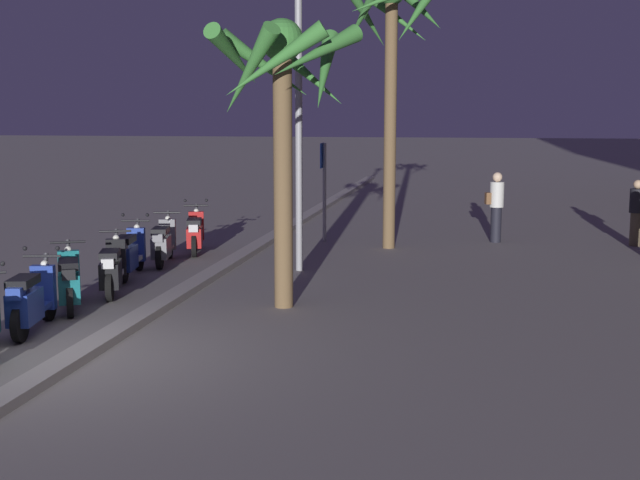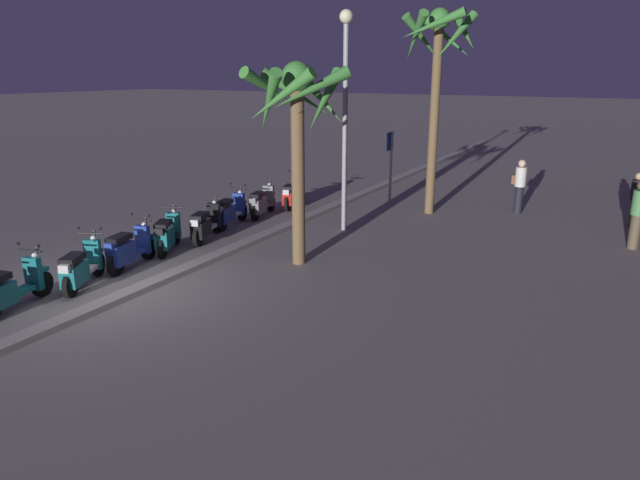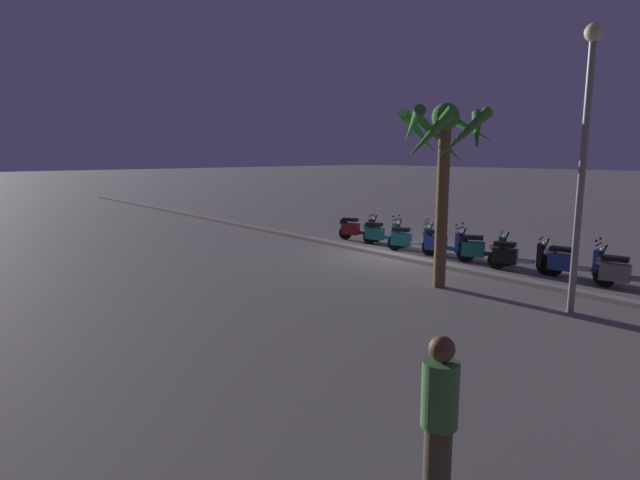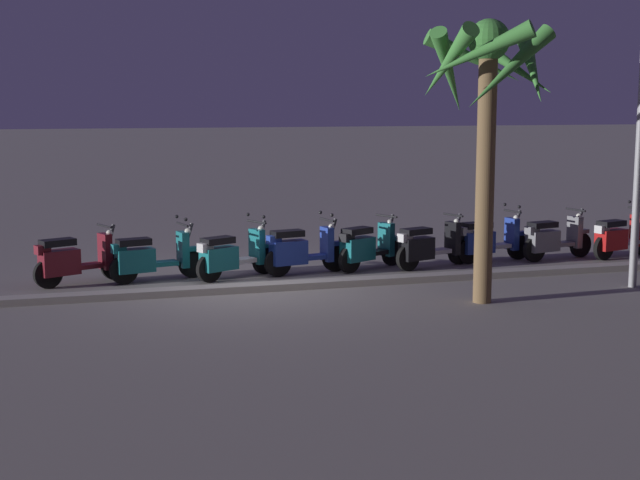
{
  "view_description": "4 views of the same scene",
  "coord_description": "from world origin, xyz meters",
  "px_view_note": "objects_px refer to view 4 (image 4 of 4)",
  "views": [
    {
      "loc": [
        9.43,
        5.22,
        3.1
      ],
      "look_at": [
        -1.97,
        3.1,
        1.33
      ],
      "focal_mm": 46.53,
      "sensor_mm": 36.0,
      "label": 1
    },
    {
      "loc": [
        7.49,
        8.88,
        4.36
      ],
      "look_at": [
        -2.75,
        3.15,
        0.86
      ],
      "focal_mm": 31.92,
      "sensor_mm": 36.0,
      "label": 2
    },
    {
      "loc": [
        -11.13,
        12.72,
        3.35
      ],
      "look_at": [
        -0.74,
        3.99,
        1.06
      ],
      "focal_mm": 28.76,
      "sensor_mm": 36.0,
      "label": 3
    },
    {
      "loc": [
        3.22,
        15.62,
        3.27
      ],
      "look_at": [
        -0.34,
        3.15,
        1.29
      ],
      "focal_mm": 51.2,
      "sensor_mm": 36.0,
      "label": 4
    }
  ],
  "objects_px": {
    "scooter_red_gap_after_mid": "(620,237)",
    "scooter_maroon_last_in_row": "(74,260)",
    "palm_tree_near_sign": "(486,86)",
    "scooter_blue_mid_front": "(488,240)",
    "scooter_teal_tail_end": "(151,258)",
    "scooter_grey_far_back": "(553,239)",
    "scooter_blue_mid_centre": "(301,251)",
    "scooter_black_mid_rear": "(428,246)",
    "scooter_teal_second_in_line": "(231,255)",
    "scooter_teal_lead_nearest": "(367,247)"
  },
  "relations": [
    {
      "from": "scooter_red_gap_after_mid",
      "to": "scooter_blue_mid_centre",
      "type": "height_order",
      "value": "same"
    },
    {
      "from": "scooter_blue_mid_front",
      "to": "scooter_teal_tail_end",
      "type": "xyz_separation_m",
      "value": [
        6.86,
        0.19,
        -0.01
      ]
    },
    {
      "from": "scooter_teal_lead_nearest",
      "to": "scooter_teal_tail_end",
      "type": "distance_m",
      "value": 4.18
    },
    {
      "from": "scooter_grey_far_back",
      "to": "scooter_teal_second_in_line",
      "type": "distance_m",
      "value": 6.81
    },
    {
      "from": "scooter_grey_far_back",
      "to": "scooter_teal_lead_nearest",
      "type": "distance_m",
      "value": 4.09
    },
    {
      "from": "scooter_red_gap_after_mid",
      "to": "scooter_grey_far_back",
      "type": "bearing_deg",
      "value": -7.18
    },
    {
      "from": "scooter_maroon_last_in_row",
      "to": "scooter_teal_lead_nearest",
      "type": "bearing_deg",
      "value": 179.68
    },
    {
      "from": "scooter_blue_mid_front",
      "to": "scooter_teal_tail_end",
      "type": "relative_size",
      "value": 0.98
    },
    {
      "from": "scooter_teal_lead_nearest",
      "to": "scooter_grey_far_back",
      "type": "bearing_deg",
      "value": -179.8
    },
    {
      "from": "scooter_grey_far_back",
      "to": "scooter_blue_mid_centre",
      "type": "bearing_deg",
      "value": 1.36
    },
    {
      "from": "scooter_teal_lead_nearest",
      "to": "scooter_blue_mid_centre",
      "type": "relative_size",
      "value": 0.92
    },
    {
      "from": "scooter_blue_mid_front",
      "to": "scooter_teal_second_in_line",
      "type": "bearing_deg",
      "value": 3.66
    },
    {
      "from": "scooter_blue_mid_centre",
      "to": "scooter_teal_second_in_line",
      "type": "height_order",
      "value": "same"
    },
    {
      "from": "scooter_red_gap_after_mid",
      "to": "scooter_teal_second_in_line",
      "type": "xyz_separation_m",
      "value": [
        8.27,
        0.02,
        -0.0
      ]
    },
    {
      "from": "scooter_grey_far_back",
      "to": "palm_tree_near_sign",
      "type": "height_order",
      "value": "palm_tree_near_sign"
    },
    {
      "from": "palm_tree_near_sign",
      "to": "scooter_teal_second_in_line",
      "type": "bearing_deg",
      "value": -40.72
    },
    {
      "from": "scooter_grey_far_back",
      "to": "scooter_teal_tail_end",
      "type": "height_order",
      "value": "scooter_teal_tail_end"
    },
    {
      "from": "scooter_teal_tail_end",
      "to": "palm_tree_near_sign",
      "type": "bearing_deg",
      "value": 147.3
    },
    {
      "from": "scooter_maroon_last_in_row",
      "to": "scooter_grey_far_back",
      "type": "bearing_deg",
      "value": 179.91
    },
    {
      "from": "scooter_red_gap_after_mid",
      "to": "scooter_teal_lead_nearest",
      "type": "relative_size",
      "value": 1.08
    },
    {
      "from": "scooter_teal_tail_end",
      "to": "scooter_black_mid_rear",
      "type": "bearing_deg",
      "value": 178.54
    },
    {
      "from": "scooter_teal_lead_nearest",
      "to": "scooter_blue_mid_centre",
      "type": "height_order",
      "value": "scooter_blue_mid_centre"
    },
    {
      "from": "scooter_teal_tail_end",
      "to": "palm_tree_near_sign",
      "type": "height_order",
      "value": "palm_tree_near_sign"
    },
    {
      "from": "scooter_black_mid_rear",
      "to": "scooter_blue_mid_centre",
      "type": "xyz_separation_m",
      "value": [
        2.59,
        -0.06,
        0.02
      ]
    },
    {
      "from": "scooter_blue_mid_front",
      "to": "scooter_teal_second_in_line",
      "type": "xyz_separation_m",
      "value": [
        5.4,
        0.35,
        -0.01
      ]
    },
    {
      "from": "scooter_grey_far_back",
      "to": "scooter_blue_mid_front",
      "type": "distance_m",
      "value": 1.41
    },
    {
      "from": "scooter_teal_lead_nearest",
      "to": "scooter_teal_second_in_line",
      "type": "height_order",
      "value": "scooter_teal_second_in_line"
    },
    {
      "from": "scooter_black_mid_rear",
      "to": "scooter_maroon_last_in_row",
      "type": "xyz_separation_m",
      "value": [
        6.76,
        -0.2,
        0.01
      ]
    },
    {
      "from": "scooter_teal_lead_nearest",
      "to": "palm_tree_near_sign",
      "type": "bearing_deg",
      "value": 104.78
    },
    {
      "from": "scooter_black_mid_rear",
      "to": "scooter_teal_tail_end",
      "type": "xyz_separation_m",
      "value": [
        5.4,
        -0.14,
        -0.0
      ]
    },
    {
      "from": "scooter_black_mid_rear",
      "to": "scooter_maroon_last_in_row",
      "type": "relative_size",
      "value": 1.06
    },
    {
      "from": "scooter_teal_second_in_line",
      "to": "scooter_teal_tail_end",
      "type": "relative_size",
      "value": 0.92
    },
    {
      "from": "scooter_blue_mid_centre",
      "to": "scooter_teal_second_in_line",
      "type": "distance_m",
      "value": 1.35
    },
    {
      "from": "scooter_red_gap_after_mid",
      "to": "palm_tree_near_sign",
      "type": "bearing_deg",
      "value": 33.44
    },
    {
      "from": "scooter_teal_lead_nearest",
      "to": "scooter_teal_tail_end",
      "type": "bearing_deg",
      "value": 0.49
    },
    {
      "from": "scooter_red_gap_after_mid",
      "to": "scooter_blue_mid_front",
      "type": "xyz_separation_m",
      "value": [
        2.87,
        -0.32,
        0.01
      ]
    },
    {
      "from": "scooter_grey_far_back",
      "to": "scooter_blue_mid_centre",
      "type": "height_order",
      "value": "scooter_blue_mid_centre"
    },
    {
      "from": "scooter_blue_mid_front",
      "to": "scooter_blue_mid_centre",
      "type": "xyz_separation_m",
      "value": [
        4.05,
        0.27,
        0.01
      ]
    },
    {
      "from": "scooter_grey_far_back",
      "to": "scooter_blue_mid_centre",
      "type": "distance_m",
      "value": 5.46
    },
    {
      "from": "scooter_red_gap_after_mid",
      "to": "scooter_maroon_last_in_row",
      "type": "xyz_separation_m",
      "value": [
        11.09,
        -0.2,
        0.01
      ]
    },
    {
      "from": "scooter_blue_mid_front",
      "to": "scooter_blue_mid_centre",
      "type": "height_order",
      "value": "same"
    },
    {
      "from": "scooter_red_gap_after_mid",
      "to": "scooter_teal_lead_nearest",
      "type": "bearing_deg",
      "value": -1.75
    },
    {
      "from": "scooter_grey_far_back",
      "to": "scooter_teal_second_in_line",
      "type": "bearing_deg",
      "value": 1.74
    },
    {
      "from": "palm_tree_near_sign",
      "to": "scooter_grey_far_back",
      "type": "bearing_deg",
      "value": -134.5
    },
    {
      "from": "scooter_teal_tail_end",
      "to": "scooter_teal_second_in_line",
      "type": "bearing_deg",
      "value": 173.91
    },
    {
      "from": "scooter_blue_mid_centre",
      "to": "scooter_teal_tail_end",
      "type": "xyz_separation_m",
      "value": [
        2.81,
        -0.08,
        -0.02
      ]
    },
    {
      "from": "scooter_maroon_last_in_row",
      "to": "palm_tree_near_sign",
      "type": "distance_m",
      "value": 7.82
    },
    {
      "from": "palm_tree_near_sign",
      "to": "scooter_red_gap_after_mid",
      "type": "bearing_deg",
      "value": -146.56
    },
    {
      "from": "scooter_teal_second_in_line",
      "to": "palm_tree_near_sign",
      "type": "xyz_separation_m",
      "value": [
        -3.58,
        3.08,
        3.06
      ]
    },
    {
      "from": "scooter_black_mid_rear",
      "to": "scooter_blue_mid_centre",
      "type": "distance_m",
      "value": 2.59
    }
  ]
}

